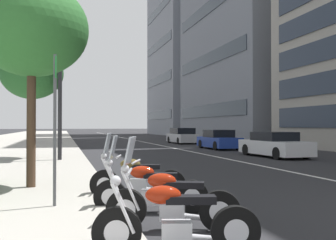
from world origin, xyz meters
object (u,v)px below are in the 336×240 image
Objects in this scene: car_approaching_light at (183,136)px; motorcycle_by_sign_pole at (170,203)px; motorcycle_under_tarp at (136,179)px; street_tree_near_plaza_corner at (32,73)px; parking_sign_by_curb at (55,116)px; motorcycle_nearest_camera at (175,223)px; street_lamp_with_banners at (66,42)px; motorcycle_far_end_row at (149,190)px; street_tree_mid_sidewalk at (32,30)px; car_mid_block_traffic at (219,140)px; car_far_down_avenue at (274,145)px.

motorcycle_by_sign_pole is at bearing 161.59° from car_approaching_light.
street_tree_near_plaza_corner is (10.70, 3.01, 3.68)m from motorcycle_under_tarp.
motorcycle_by_sign_pole is 2.84m from parking_sign_by_curb.
motorcycle_nearest_camera is at bearing -169.19° from street_tree_near_plaza_corner.
street_lamp_with_banners reaches higher than motorcycle_under_tarp.
motorcycle_by_sign_pole is 1.31m from motorcycle_far_end_row.
street_tree_near_plaza_corner is at bearing 47.38° from street_lamp_with_banners.
street_lamp_with_banners reaches higher than street_tree_mid_sidewalk.
motorcycle_under_tarp is (2.73, 0.04, 0.00)m from motorcycle_by_sign_pole.
street_tree_mid_sidewalk is 0.97× the size of street_tree_near_plaza_corner.
parking_sign_by_curb is at bearing 2.35° from motorcycle_far_end_row.
street_tree_mid_sidewalk is at bearing 143.38° from car_mid_block_traffic.
motorcycle_by_sign_pole is 15.59m from car_far_down_avenue.
motorcycle_under_tarp is at bearing -75.81° from motorcycle_far_end_row.
car_far_down_avenue is (9.87, -9.22, 0.17)m from motorcycle_under_tarp.
motorcycle_by_sign_pole reaches higher than car_mid_block_traffic.
motorcycle_under_tarp is at bearing 134.12° from car_far_down_avenue.
car_far_down_avenue is at bearing -117.44° from motorcycle_under_tarp.
street_tree_mid_sidewalk is at bearing -16.83° from motorcycle_under_tarp.
motorcycle_far_end_row is at bearing 160.70° from car_approaching_light.
car_approaching_light is 19.98m from street_tree_near_plaza_corner.
motorcycle_far_end_row is 1.01× the size of motorcycle_under_tarp.
motorcycle_nearest_camera is 1.04× the size of motorcycle_by_sign_pole.
street_tree_near_plaza_corner is (1.41, 1.54, -1.26)m from street_lamp_with_banners.
motorcycle_by_sign_pole is (1.18, -0.26, 0.03)m from motorcycle_nearest_camera.
motorcycle_far_end_row is 0.24× the size of street_lamp_with_banners.
car_approaching_light reaches higher than motorcycle_nearest_camera.
car_approaching_light is (8.95, -0.07, 0.06)m from car_mid_block_traffic.
motorcycle_nearest_camera is 0.74× the size of parking_sign_by_curb.
street_tree_near_plaza_corner reaches higher than car_approaching_light.
motorcycle_nearest_camera is 14.16m from street_lamp_with_banners.
motorcycle_nearest_camera is 1.00× the size of motorcycle_under_tarp.
motorcycle_far_end_row is 0.42× the size of street_tree_mid_sidewalk.
street_tree_mid_sidewalk is at bearing -39.28° from motorcycle_by_sign_pole.
motorcycle_far_end_row reaches higher than car_mid_block_traffic.
parking_sign_by_curb is at bearing 46.37° from motorcycle_under_tarp.
motorcycle_by_sign_pole is 13.08m from street_lamp_with_banners.
street_tree_mid_sidewalk reaches higher than motorcycle_nearest_camera.
car_mid_block_traffic is 21.26m from parking_sign_by_curb.
motorcycle_under_tarp is 0.40× the size of street_tree_near_plaza_corner.
street_tree_near_plaza_corner is (-6.51, 12.11, 3.49)m from car_mid_block_traffic.
parking_sign_by_curb is 12.02m from street_tree_near_plaza_corner.
motorcycle_nearest_camera is 0.41× the size of street_tree_near_plaza_corner.
street_tree_near_plaza_corner is at bearing 117.74° from car_mid_block_traffic.
motorcycle_under_tarp is at bearing 159.80° from car_approaching_light.
car_approaching_light is 0.89× the size of street_tree_near_plaza_corner.
car_approaching_light is at bearing -1.00° from car_mid_block_traffic.
street_tree_near_plaza_corner is at bearing -56.00° from motorcycle_by_sign_pole.
parking_sign_by_curb is 3.40m from street_tree_mid_sidewalk.
street_lamp_with_banners is (13.20, 1.25, 4.97)m from motorcycle_nearest_camera.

